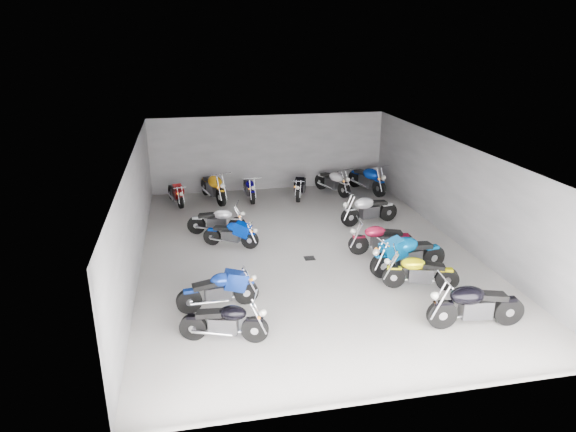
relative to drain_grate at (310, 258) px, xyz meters
name	(u,v)px	position (x,y,z in m)	size (l,w,h in m)	color
ground	(306,252)	(0.00, 0.50, -0.01)	(14.00, 14.00, 0.00)	#9D9A95
wall_back	(269,153)	(0.00, 7.50, 1.59)	(10.00, 0.10, 3.20)	gray
wall_left	(135,214)	(-5.00, 0.50, 1.59)	(0.10, 14.00, 3.20)	gray
wall_right	(458,194)	(5.00, 0.50, 1.59)	(0.10, 14.00, 3.20)	gray
ceiling	(307,151)	(0.00, 0.50, 3.21)	(10.00, 14.00, 0.04)	black
drain_grate	(310,258)	(0.00, 0.00, 0.00)	(0.32, 0.32, 0.01)	black
motorcycle_left_a	(225,322)	(-2.87, -3.89, 0.47)	(1.96, 0.66, 0.88)	black
motorcycle_left_b	(219,290)	(-2.89, -2.42, 0.49)	(2.06, 0.48, 0.90)	black
motorcycle_left_e	(231,234)	(-2.23, 1.37, 0.44)	(1.72, 0.88, 0.81)	black
motorcycle_left_f	(217,221)	(-2.59, 2.55, 0.48)	(1.98, 0.64, 0.88)	black
motorcycle_right_a	(475,305)	(2.85, -4.43, 0.55)	(2.31, 0.51, 1.02)	black
motorcycle_right_b	(420,272)	(2.42, -2.44, 0.48)	(1.98, 0.71, 0.89)	black
motorcycle_right_c	(407,255)	(2.47, -1.50, 0.56)	(2.37, 0.58, 1.04)	black
motorcycle_right_d	(381,239)	(2.23, -0.06, 0.49)	(2.06, 0.47, 0.91)	black
motorcycle_right_f	(369,209)	(2.76, 2.52, 0.53)	(2.20, 0.59, 0.97)	black
motorcycle_back_a	(176,193)	(-3.99, 6.13, 0.44)	(0.64, 1.83, 0.82)	black
motorcycle_back_b	(213,187)	(-2.50, 6.25, 0.57)	(0.89, 2.32, 1.05)	black
motorcycle_back_c	(249,188)	(-1.05, 6.15, 0.46)	(0.41, 1.96, 0.86)	black
motorcycle_back_d	(301,186)	(1.07, 5.99, 0.46)	(0.83, 1.86, 0.86)	black
motorcycle_back_e	(333,182)	(2.51, 6.26, 0.52)	(1.03, 2.04, 0.96)	black
motorcycle_back_f	(367,179)	(4.01, 6.17, 0.57)	(0.93, 2.30, 1.05)	black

